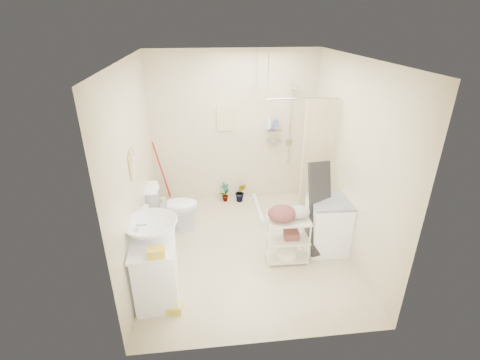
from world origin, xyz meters
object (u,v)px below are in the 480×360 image
object	(u,v)px
washing_machine	(327,225)
laundry_rack	(288,236)
vanity	(156,265)
toilet	(173,207)

from	to	relation	value
washing_machine	laundry_rack	distance (m)	0.65
vanity	toilet	world-z (taller)	vanity
toilet	washing_machine	world-z (taller)	same
washing_machine	laundry_rack	xyz separation A→B (m)	(-0.62, -0.20, -0.00)
toilet	laundry_rack	distance (m)	1.83
vanity	washing_machine	size ratio (longest dim) A/B	1.14
washing_machine	laundry_rack	size ratio (longest dim) A/B	1.01
vanity	washing_machine	xyz separation A→B (m)	(2.30, 0.61, -0.00)
vanity	washing_machine	distance (m)	2.38
washing_machine	vanity	bearing A→B (deg)	-163.14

